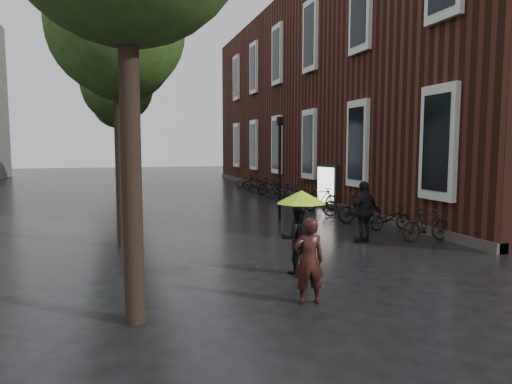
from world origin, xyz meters
name	(u,v)px	position (x,y,z in m)	size (l,w,h in m)	color
ground	(382,317)	(0.00, 0.00, 0.00)	(120.00, 120.00, 0.00)	black
brick_building	(358,97)	(10.47, 19.46, 5.99)	(10.20, 33.20, 12.00)	#38160F
street_trees	(119,72)	(-3.99, 15.91, 6.34)	(4.33, 34.03, 8.91)	black
person_burgundy	(309,261)	(-0.91, 1.01, 0.80)	(0.58, 0.38, 1.60)	black
person_black	(297,239)	(-0.35, 2.94, 0.80)	(0.78, 0.60, 1.60)	black
lime_umbrella	(301,197)	(-0.63, 2.05, 1.86)	(1.05, 1.05, 1.55)	black
pedestrian_walking	(364,212)	(2.88, 5.54, 0.93)	(1.09, 0.45, 1.85)	black
parked_bicycles	(301,195)	(4.59, 14.54, 0.47)	(1.99, 20.02, 1.05)	black
ad_lightbox	(328,186)	(5.30, 12.92, 1.03)	(0.31, 1.36, 2.05)	black
lamp_post	(280,157)	(1.96, 10.45, 2.45)	(0.21, 0.21, 4.04)	black
cycle_sign	(138,168)	(-3.21, 17.10, 1.83)	(0.15, 0.50, 2.77)	#262628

